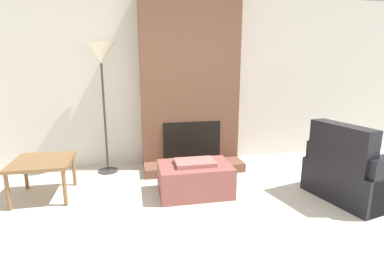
% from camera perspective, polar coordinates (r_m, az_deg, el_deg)
% --- Properties ---
extents(wall_back, '(7.63, 0.06, 2.60)m').
position_cam_1_polar(wall_back, '(4.81, -0.96, 8.95)').
color(wall_back, silver).
rests_on(wall_back, ground_plane).
extents(fireplace, '(1.47, 0.75, 2.60)m').
position_cam_1_polar(fireplace, '(4.58, -0.42, 7.97)').
color(fireplace, brown).
rests_on(fireplace, ground_plane).
extents(ottoman, '(0.88, 0.58, 0.43)m').
position_cam_1_polar(ottoman, '(3.74, 0.55, -9.57)').
color(ottoman, '#8C4C47').
rests_on(ottoman, ground_plane).
extents(armchair, '(1.14, 1.11, 0.92)m').
position_cam_1_polar(armchair, '(4.11, 28.73, -7.71)').
color(armchair, black).
rests_on(armchair, ground_plane).
extents(side_table, '(0.66, 0.66, 0.47)m').
position_cam_1_polar(side_table, '(4.00, -26.64, -6.25)').
color(side_table, brown).
rests_on(side_table, ground_plane).
extents(floor_lamp_left, '(0.39, 0.39, 1.86)m').
position_cam_1_polar(floor_lamp_left, '(4.40, -16.95, 12.43)').
color(floor_lamp_left, '#333333').
rests_on(floor_lamp_left, ground_plane).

